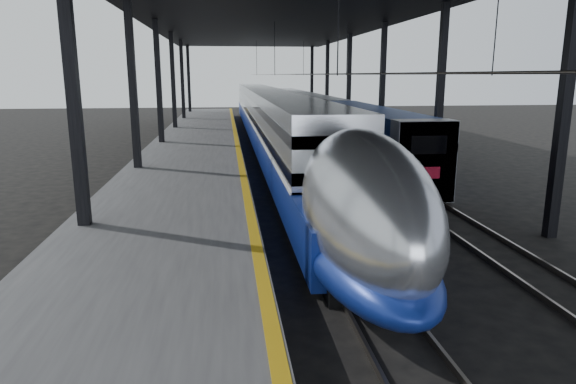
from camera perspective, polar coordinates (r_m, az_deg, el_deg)
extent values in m
plane|color=black|center=(12.16, 0.60, -13.86)|extent=(160.00, 160.00, 0.00)
cube|color=#4C4C4F|center=(31.23, -10.65, 3.50)|extent=(6.00, 80.00, 1.00)
cube|color=gold|center=(31.09, -5.52, 4.57)|extent=(0.30, 80.00, 0.01)
cube|color=slate|center=(31.35, -1.86, 2.98)|extent=(0.08, 80.00, 0.16)
cube|color=slate|center=(31.51, 0.76, 3.03)|extent=(0.08, 80.00, 0.16)
cube|color=slate|center=(32.17, 7.06, 3.14)|extent=(0.08, 80.00, 0.16)
cube|color=slate|center=(32.54, 9.53, 3.17)|extent=(0.08, 80.00, 0.16)
cube|color=black|center=(16.38, -22.63, 8.52)|extent=(0.35, 0.35, 9.00)
cube|color=black|center=(19.26, 28.37, 8.48)|extent=(0.35, 0.35, 9.00)
cube|color=black|center=(26.15, -16.81, 10.22)|extent=(0.35, 0.35, 9.00)
cube|color=black|center=(28.04, 16.53, 10.38)|extent=(0.35, 0.35, 9.00)
cube|color=black|center=(36.04, -14.14, 10.96)|extent=(0.35, 0.35, 9.00)
cube|color=black|center=(37.44, 10.42, 11.19)|extent=(0.35, 0.35, 9.00)
cube|color=black|center=(45.98, -12.62, 11.37)|extent=(0.35, 0.35, 9.00)
cube|color=black|center=(47.08, 6.77, 11.62)|extent=(0.35, 0.35, 9.00)
cube|color=black|center=(55.94, -11.64, 11.63)|extent=(0.35, 0.35, 9.00)
cube|color=black|center=(56.85, 4.36, 11.87)|extent=(0.35, 0.35, 9.00)
cube|color=black|center=(65.91, -10.95, 11.81)|extent=(0.35, 0.35, 9.00)
cube|color=black|center=(66.69, 2.66, 12.04)|extent=(0.35, 0.35, 9.00)
cube|color=black|center=(31.17, -0.78, 19.85)|extent=(18.00, 75.00, 0.45)
cylinder|color=slate|center=(30.95, -0.57, 12.94)|extent=(0.03, 74.00, 0.03)
cylinder|color=slate|center=(31.90, 8.62, 12.80)|extent=(0.03, 74.00, 0.03)
cube|color=silver|center=(44.16, -2.47, 8.74)|extent=(2.89, 57.00, 3.99)
cube|color=navy|center=(42.78, -2.30, 6.94)|extent=(2.97, 62.00, 1.54)
cube|color=silver|center=(44.20, -2.47, 8.16)|extent=(2.99, 57.00, 0.10)
cube|color=black|center=(44.09, -2.49, 10.23)|extent=(2.93, 57.00, 0.42)
cube|color=black|center=(44.16, -2.47, 8.74)|extent=(2.93, 57.00, 0.42)
ellipsoid|color=silver|center=(13.30, 8.26, -1.74)|extent=(2.89, 8.40, 3.99)
ellipsoid|color=navy|center=(13.63, 8.11, -6.40)|extent=(2.97, 8.40, 1.69)
ellipsoid|color=black|center=(10.70, 12.00, -1.08)|extent=(1.49, 2.20, 0.90)
cube|color=black|center=(13.92, 8.00, -9.50)|extent=(2.19, 2.60, 0.40)
cube|color=black|center=(34.98, -1.21, 4.22)|extent=(2.19, 2.60, 0.40)
cube|color=navy|center=(30.89, 9.02, 5.97)|extent=(2.57, 18.00, 3.48)
cube|color=gray|center=(23.01, 14.70, 3.37)|extent=(2.61, 1.20, 3.53)
cube|color=black|center=(22.33, 15.39, 5.07)|extent=(1.56, 0.06, 0.78)
cube|color=#AA0D24|center=(22.51, 15.21, 2.07)|extent=(1.10, 0.06, 0.50)
cube|color=gray|center=(49.36, 2.97, 8.64)|extent=(2.57, 18.00, 3.48)
cube|color=gray|center=(68.12, 0.20, 9.82)|extent=(2.57, 18.00, 3.48)
cube|color=black|center=(25.52, 12.54, 0.61)|extent=(2.02, 2.40, 0.36)
cube|color=black|center=(46.57, 3.58, 6.34)|extent=(2.02, 2.40, 0.36)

